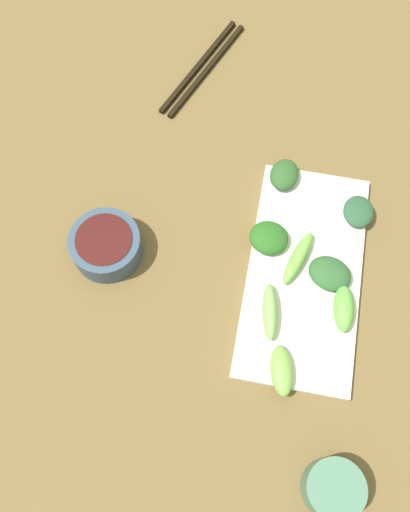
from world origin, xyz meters
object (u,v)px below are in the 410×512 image
object	(u,v)px
tea_cup	(333,488)
serving_plate	(304,275)
chopsticks	(203,68)
sauce_bowl	(106,245)

from	to	relation	value
tea_cup	serving_plate	bearing A→B (deg)	103.41
chopsticks	serving_plate	bearing A→B (deg)	-35.99
chopsticks	sauce_bowl	bearing A→B (deg)	-79.57
serving_plate	chopsticks	world-z (taller)	serving_plate
sauce_bowl	serving_plate	distance (m)	0.29
chopsticks	tea_cup	size ratio (longest dim) A/B	3.05
sauce_bowl	serving_plate	bearing A→B (deg)	3.09
sauce_bowl	tea_cup	distance (m)	0.44
sauce_bowl	serving_plate	world-z (taller)	sauce_bowl
serving_plate	sauce_bowl	bearing A→B (deg)	-176.91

